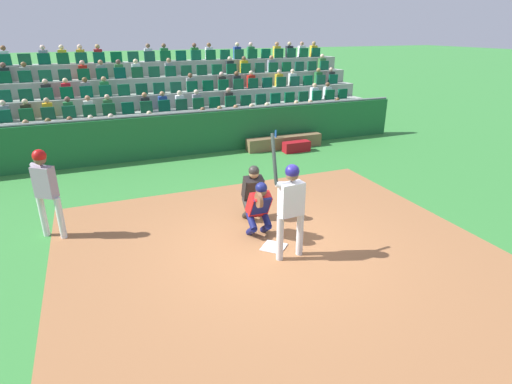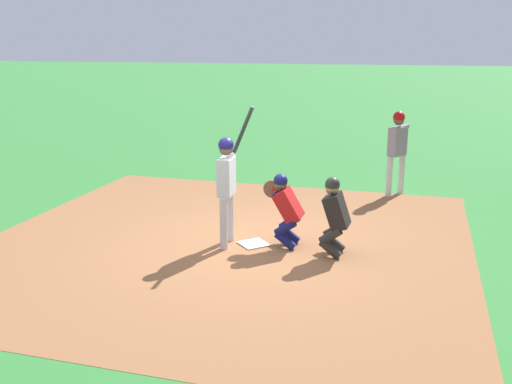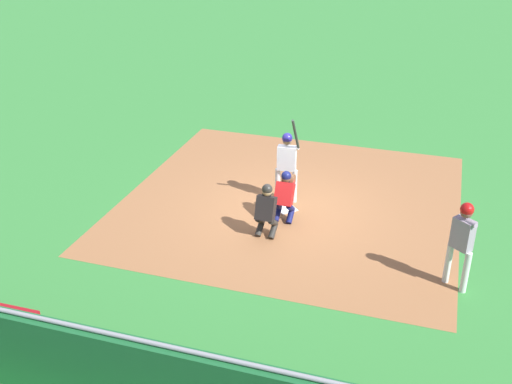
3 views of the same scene
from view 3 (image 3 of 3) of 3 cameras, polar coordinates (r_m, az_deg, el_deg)
name	(u,v)px [view 3 (image 3 of 3)]	position (r m, az deg, el deg)	size (l,w,h in m)	color
ground_plane	(286,209)	(15.00, 2.87, -1.64)	(160.00, 160.00, 0.00)	#347F36
infield_dirt_patch	(291,200)	(15.43, 3.35, -0.79)	(8.26, 8.19, 0.01)	#99633C
home_plate_marker	(286,209)	(14.99, 2.88, -1.59)	(0.44, 0.44, 0.02)	white
batter_at_plate	(287,159)	(14.89, 2.95, 3.09)	(0.61, 0.55, 2.34)	silver
catcher_crouching	(285,194)	(14.20, 2.78, -0.15)	(0.47, 0.70, 1.26)	#151954
home_plate_umpire	(266,208)	(13.52, 0.99, -1.57)	(0.48, 0.48, 1.31)	#2B2925
dugout_wall	(165,384)	(9.24, -8.62, -17.51)	(16.25, 0.24, 1.47)	#1B5F2F
dugout_bench	(1,340)	(11.46, -22.95, -12.78)	(2.84, 0.40, 0.44)	brown
water_bottle_on_bench	(16,327)	(11.06, -21.70, -11.78)	(0.07, 0.07, 0.26)	blue
equipment_duffel_bag	(12,320)	(11.92, -22.01, -11.15)	(0.96, 0.36, 0.36)	maroon
on_deck_batter	(462,237)	(12.23, 18.90, -4.00)	(0.52, 0.45, 1.88)	silver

